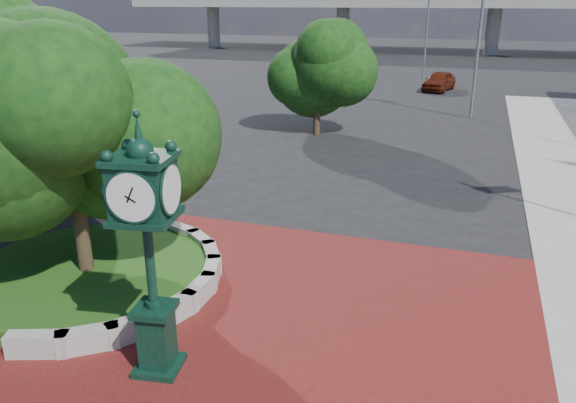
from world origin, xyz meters
The scene contains 11 objects.
ground centered at (0.00, 0.00, 0.00)m, with size 200.00×200.00×0.00m, color black.
plaza centered at (0.00, -1.00, 0.02)m, with size 12.00×12.00×0.04m, color maroon.
planter_wall centered at (-2.71, 0.00, 0.27)m, with size 2.96×6.77×0.54m.
grass_bed centered at (-5.00, 0.00, 0.20)m, with size 6.10×6.10×0.40m, color #1B4C15.
overpass centered at (-0.22, 70.00, 6.54)m, with size 90.00×12.00×7.50m.
tree_planter centered at (-5.00, 0.00, 3.72)m, with size 5.20×5.20×6.33m.
tree_street centered at (-4.00, 18.00, 3.24)m, with size 4.40×4.40×5.45m.
post_clock centered at (-1.35, -2.61, 2.78)m, with size 1.19×1.19×5.06m.
parked_car centered at (0.99, 36.19, 0.76)m, with size 1.79×4.46×1.52m, color #561A0C.
street_lamp_near centered at (3.97, 25.31, 5.99)m, with size 2.23×0.90×10.22m.
street_lamp_far centered at (-0.71, 42.79, 5.23)m, with size 1.96×0.73×8.92m.
Camera 1 is at (4.00, -10.59, 6.88)m, focal length 35.00 mm.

